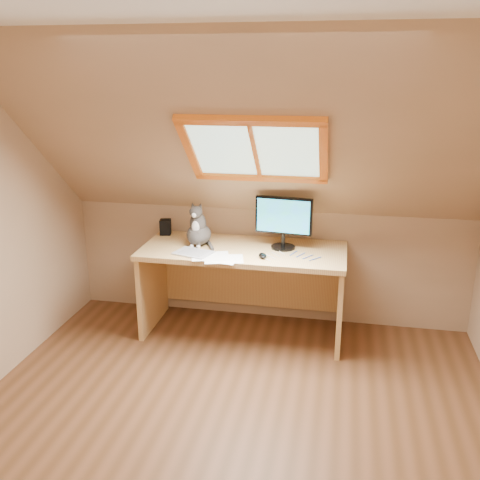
# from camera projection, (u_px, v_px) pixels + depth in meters

# --- Properties ---
(ground) EXTENTS (3.50, 3.50, 0.00)m
(ground) POSITION_uv_depth(u_px,v_px,m) (225.00, 436.00, 3.31)
(ground) COLOR brown
(ground) RESTS_ON ground
(room_shell) EXTENTS (3.52, 3.52, 2.41)m
(room_shell) POSITION_uv_depth(u_px,v_px,m) (218.00, 218.00, 2.78)
(room_shell) COLOR tan
(room_shell) RESTS_ON ground
(desk) EXTENTS (1.67, 0.73, 0.76)m
(desk) POSITION_uv_depth(u_px,v_px,m) (245.00, 271.00, 4.53)
(desk) COLOR tan
(desk) RESTS_ON ground
(monitor) EXTENTS (0.47, 0.20, 0.43)m
(monitor) POSITION_uv_depth(u_px,v_px,m) (284.00, 219.00, 4.31)
(monitor) COLOR black
(monitor) RESTS_ON desk
(cat) EXTENTS (0.22, 0.26, 0.38)m
(cat) POSITION_uv_depth(u_px,v_px,m) (198.00, 229.00, 4.44)
(cat) COLOR #47423F
(cat) RESTS_ON desk
(desk_speaker) EXTENTS (0.11, 0.11, 0.14)m
(desk_speaker) POSITION_uv_depth(u_px,v_px,m) (165.00, 227.00, 4.74)
(desk_speaker) COLOR black
(desk_speaker) RESTS_ON desk
(graphics_tablet) EXTENTS (0.34, 0.28, 0.01)m
(graphics_tablet) POSITION_uv_depth(u_px,v_px,m) (193.00, 253.00, 4.26)
(graphics_tablet) COLOR #B2B2B7
(graphics_tablet) RESTS_ON desk
(mouse) EXTENTS (0.09, 0.12, 0.03)m
(mouse) POSITION_uv_depth(u_px,v_px,m) (263.00, 256.00, 4.17)
(mouse) COLOR black
(mouse) RESTS_ON desk
(papers) EXTENTS (0.35, 0.30, 0.01)m
(papers) POSITION_uv_depth(u_px,v_px,m) (221.00, 257.00, 4.17)
(papers) COLOR white
(papers) RESTS_ON desk
(cables) EXTENTS (0.51, 0.26, 0.01)m
(cables) POSITION_uv_depth(u_px,v_px,m) (292.00, 256.00, 4.20)
(cables) COLOR silver
(cables) RESTS_ON desk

